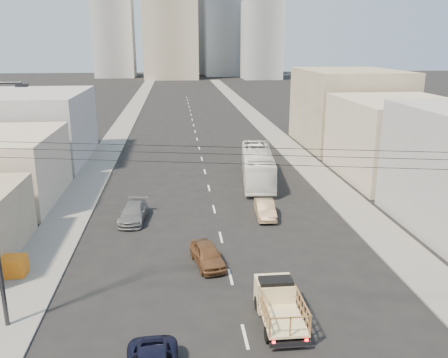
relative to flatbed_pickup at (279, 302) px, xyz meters
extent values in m
cube|color=slate|center=(-13.60, 66.91, -1.03)|extent=(3.50, 180.00, 0.12)
cube|color=slate|center=(9.90, 66.91, -1.03)|extent=(3.50, 180.00, 0.12)
cube|color=silver|center=(-1.85, -1.09, -1.09)|extent=(0.15, 2.00, 0.01)
cube|color=silver|center=(-1.85, 4.91, -1.09)|extent=(0.15, 2.00, 0.01)
cube|color=silver|center=(-1.85, 10.91, -1.09)|extent=(0.15, 2.00, 0.01)
cube|color=silver|center=(-1.85, 16.91, -1.09)|extent=(0.15, 2.00, 0.01)
cube|color=silver|center=(-1.85, 22.91, -1.09)|extent=(0.15, 2.00, 0.01)
cube|color=silver|center=(-1.85, 28.91, -1.09)|extent=(0.15, 2.00, 0.01)
cube|color=silver|center=(-1.85, 34.91, -1.09)|extent=(0.15, 2.00, 0.01)
cube|color=silver|center=(-1.85, 40.91, -1.09)|extent=(0.15, 2.00, 0.01)
cube|color=silver|center=(-1.85, 46.91, -1.09)|extent=(0.15, 2.00, 0.01)
cube|color=silver|center=(-1.85, 52.91, -1.09)|extent=(0.15, 2.00, 0.01)
cube|color=silver|center=(-1.85, 58.91, -1.09)|extent=(0.15, 2.00, 0.01)
cube|color=silver|center=(-1.85, 64.91, -1.09)|extent=(0.15, 2.00, 0.01)
cube|color=silver|center=(-1.85, 70.91, -1.09)|extent=(0.15, 2.00, 0.01)
cube|color=silver|center=(-1.85, 76.91, -1.09)|extent=(0.15, 2.00, 0.01)
cube|color=silver|center=(-1.85, 82.91, -1.09)|extent=(0.15, 2.00, 0.01)
cube|color=silver|center=(-1.85, 88.91, -1.09)|extent=(0.15, 2.00, 0.01)
cube|color=silver|center=(-1.85, 94.91, -1.09)|extent=(0.15, 2.00, 0.01)
cube|color=silver|center=(-1.85, 100.91, -1.09)|extent=(0.15, 2.00, 0.01)
cube|color=beige|center=(0.00, -0.90, -0.39)|extent=(1.90, 3.00, 0.12)
cube|color=beige|center=(0.00, 1.10, -0.14)|extent=(1.90, 1.60, 1.50)
cube|color=black|center=(0.00, 0.85, 0.46)|extent=(1.70, 0.90, 0.70)
cube|color=#2D2D33|center=(0.00, -2.45, -0.69)|extent=(1.90, 0.12, 0.22)
cube|color=#FF0C0C|center=(-0.75, -2.45, -0.54)|extent=(0.15, 0.05, 0.12)
cube|color=#FF0C0C|center=(0.75, -2.45, -0.54)|extent=(0.15, 0.05, 0.12)
cylinder|color=black|center=(-0.85, 1.20, -0.71)|extent=(0.25, 0.76, 0.76)
cylinder|color=black|center=(0.85, 1.20, -0.71)|extent=(0.25, 0.76, 0.76)
cylinder|color=black|center=(-0.85, -1.60, -0.71)|extent=(0.25, 0.76, 0.76)
cylinder|color=black|center=(0.85, -1.60, -0.71)|extent=(0.25, 0.76, 0.76)
imported|color=white|center=(3.16, 24.68, 0.57)|extent=(4.13, 12.16, 3.32)
imported|color=brown|center=(-3.10, 6.65, -0.42)|extent=(2.36, 4.21, 1.35)
imported|color=#947957|center=(2.06, 14.64, -0.43)|extent=(1.66, 4.13, 1.34)
imported|color=slate|center=(-8.33, 14.84, -0.42)|extent=(2.32, 4.79, 1.34)
cube|color=#2D2D33|center=(-11.35, 0.91, 10.61)|extent=(0.50, 0.25, 0.15)
cylinder|color=black|center=(-1.85, -1.59, 8.21)|extent=(23.01, 5.02, 0.02)
cylinder|color=black|center=(-1.85, -1.59, 7.91)|extent=(23.01, 5.02, 0.02)
cylinder|color=black|center=(-1.85, -1.59, 7.51)|extent=(23.01, 5.02, 0.02)
cube|color=orange|center=(-14.85, 6.25, -0.78)|extent=(1.80, 1.20, 0.38)
cube|color=orange|center=(-14.85, 6.25, -0.40)|extent=(1.80, 1.20, 0.38)
cube|color=orange|center=(-14.85, 6.25, -0.02)|extent=(1.80, 1.20, 0.38)
cube|color=#BFB29A|center=(17.65, 24.91, 2.91)|extent=(11.00, 14.00, 8.00)
cube|color=gray|center=(18.15, 40.91, 3.91)|extent=(12.00, 16.00, 10.00)
cube|color=#98979A|center=(-21.35, 35.91, 2.91)|extent=(12.00, 16.00, 8.00)
cube|color=gray|center=(16.15, 181.91, 18.91)|extent=(16.00, 16.00, 40.00)
cube|color=gray|center=(-27.85, 176.91, 15.91)|extent=(15.00, 15.00, 34.00)
cube|color=#98979A|center=(4.15, 196.91, 20.91)|extent=(18.00, 18.00, 44.00)
cube|color=gray|center=(28.15, 161.91, 12.91)|extent=(14.00, 14.00, 28.00)
camera|label=1|loc=(-4.84, -20.43, 12.37)|focal=38.00mm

